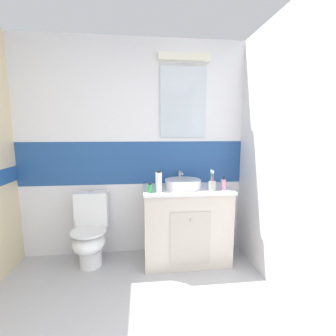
% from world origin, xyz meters
% --- Properties ---
extents(ground_plane, '(3.20, 3.48, 0.04)m').
position_xyz_m(ground_plane, '(0.00, 1.20, -0.02)').
color(ground_plane, '#B2B2B7').
extents(wall_back_tiled, '(3.20, 0.20, 2.50)m').
position_xyz_m(wall_back_tiled, '(0.01, 2.45, 1.26)').
color(wall_back_tiled, white).
rests_on(wall_back_tiled, ground_plane).
extents(wall_right_plain, '(0.10, 3.48, 2.50)m').
position_xyz_m(wall_right_plain, '(1.35, 1.20, 1.25)').
color(wall_right_plain, white).
rests_on(wall_right_plain, ground_plane).
extents(vanity_cabinet, '(0.96, 0.54, 0.85)m').
position_xyz_m(vanity_cabinet, '(0.58, 2.14, 0.43)').
color(vanity_cabinet, beige).
rests_on(vanity_cabinet, ground_plane).
extents(sink_basin, '(0.40, 0.44, 0.16)m').
position_xyz_m(sink_basin, '(0.54, 2.14, 0.90)').
color(sink_basin, white).
rests_on(sink_basin, vanity_cabinet).
extents(toilet, '(0.37, 0.50, 0.81)m').
position_xyz_m(toilet, '(-0.48, 2.16, 0.37)').
color(toilet, white).
rests_on(toilet, ground_plane).
extents(toothbrush_cup, '(0.08, 0.08, 0.22)m').
position_xyz_m(toothbrush_cup, '(0.83, 1.98, 0.91)').
color(toothbrush_cup, '#B2ADA3').
rests_on(toothbrush_cup, vanity_cabinet).
extents(soap_dispenser, '(0.05, 0.05, 0.15)m').
position_xyz_m(soap_dispenser, '(0.96, 2.00, 0.91)').
color(soap_dispenser, pink).
rests_on(soap_dispenser, vanity_cabinet).
extents(lotion_bottle_short, '(0.05, 0.05, 0.10)m').
position_xyz_m(lotion_bottle_short, '(0.17, 1.97, 0.90)').
color(lotion_bottle_short, green).
rests_on(lotion_bottle_short, vanity_cabinet).
extents(shampoo_bottle_tall, '(0.07, 0.07, 0.22)m').
position_xyz_m(shampoo_bottle_tall, '(0.27, 2.00, 0.95)').
color(shampoo_bottle_tall, white).
rests_on(shampoo_bottle_tall, vanity_cabinet).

